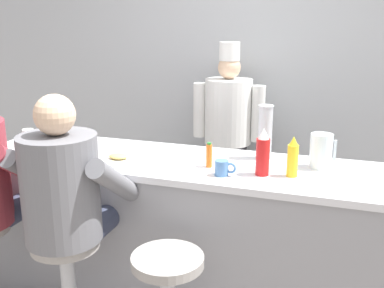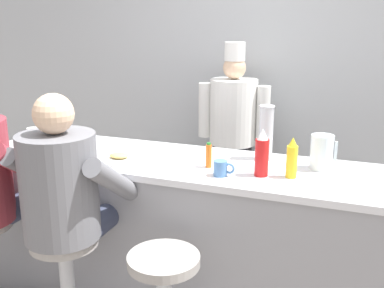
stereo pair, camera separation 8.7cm
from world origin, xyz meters
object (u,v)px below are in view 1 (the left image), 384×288
mustard_bottle_yellow (293,158)px  water_pitcher_clear (321,151)px  hot_sauce_bottle_orange (209,155)px  breakfast_plate (119,159)px  diner_seated_grey (65,196)px  cook_in_whites_near (228,127)px  ketchup_bottle_red (263,153)px  coffee_mug_white (29,135)px  cup_stack_steel (265,132)px  cereal_bowl (30,148)px  coffee_mug_blue (222,168)px

mustard_bottle_yellow → water_pitcher_clear: bearing=55.6°
hot_sauce_bottle_orange → breakfast_plate: hot_sauce_bottle_orange is taller
diner_seated_grey → cook_in_whites_near: bearing=77.4°
mustard_bottle_yellow → ketchup_bottle_red: bearing=-169.9°
mustard_bottle_yellow → coffee_mug_white: mustard_bottle_yellow is taller
diner_seated_grey → cup_stack_steel: bearing=41.2°
mustard_bottle_yellow → hot_sauce_bottle_orange: mustard_bottle_yellow is taller
cereal_bowl → cup_stack_steel: bearing=13.4°
hot_sauce_bottle_orange → water_pitcher_clear: (0.61, 0.19, 0.03)m
coffee_mug_white → cup_stack_steel: bearing=4.3°
water_pitcher_clear → cup_stack_steel: bearing=166.6°
breakfast_plate → hot_sauce_bottle_orange: bearing=7.7°
coffee_mug_blue → cup_stack_steel: (0.16, 0.39, 0.12)m
breakfast_plate → cook_in_whites_near: cook_in_whites_near is taller
mustard_bottle_yellow → coffee_mug_blue: (-0.36, -0.11, -0.06)m
ketchup_bottle_red → coffee_mug_blue: 0.23m
cook_in_whites_near → hot_sauce_bottle_orange: bearing=-80.7°
mustard_bottle_yellow → hot_sauce_bottle_orange: (-0.48, 0.01, -0.03)m
diner_seated_grey → coffee_mug_blue: bearing=28.3°
hot_sauce_bottle_orange → coffee_mug_white: 1.38m
water_pitcher_clear → diner_seated_grey: size_ratio=0.14×
diner_seated_grey → cook_in_whites_near: size_ratio=0.89×
water_pitcher_clear → cup_stack_steel: cup_stack_steel is taller
cook_in_whites_near → coffee_mug_white: bearing=-134.5°
ketchup_bottle_red → diner_seated_grey: bearing=-153.1°
coffee_mug_white → diner_seated_grey: (0.74, -0.67, -0.11)m
water_pitcher_clear → breakfast_plate: size_ratio=0.77×
cup_stack_steel → cook_in_whites_near: (-0.49, 1.05, -0.24)m
coffee_mug_white → cook_in_whites_near: (1.15, 1.18, -0.12)m
cereal_bowl → coffee_mug_blue: (1.30, -0.04, 0.02)m
cup_stack_steel → diner_seated_grey: bearing=-138.8°
mustard_bottle_yellow → diner_seated_grey: diner_seated_grey is taller
cup_stack_steel → coffee_mug_blue: bearing=-112.5°
coffee_mug_blue → diner_seated_grey: 0.85m
cereal_bowl → coffee_mug_blue: coffee_mug_blue is taller
coffee_mug_blue → diner_seated_grey: bearing=-151.7°
water_pitcher_clear → coffee_mug_white: (-1.99, -0.04, -0.06)m
hot_sauce_bottle_orange → coffee_mug_blue: hot_sauce_bottle_orange is taller
breakfast_plate → water_pitcher_clear: bearing=13.0°
water_pitcher_clear → cook_in_whites_near: (-0.83, 1.13, -0.18)m
cup_stack_steel → water_pitcher_clear: bearing=-13.4°
cereal_bowl → coffee_mug_blue: size_ratio=1.34×
coffee_mug_blue → ketchup_bottle_red: bearing=21.5°
coffee_mug_white → diner_seated_grey: 1.00m
cereal_bowl → diner_seated_grey: (0.56, -0.45, -0.09)m
cook_in_whites_near → mustard_bottle_yellow: bearing=-62.6°
cup_stack_steel → cook_in_whites_near: bearing=115.1°
coffee_mug_blue → cook_in_whites_near: (-0.33, 1.45, -0.12)m
cup_stack_steel → diner_seated_grey: (-0.91, -0.79, -0.23)m
breakfast_plate → cup_stack_steel: size_ratio=0.79×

